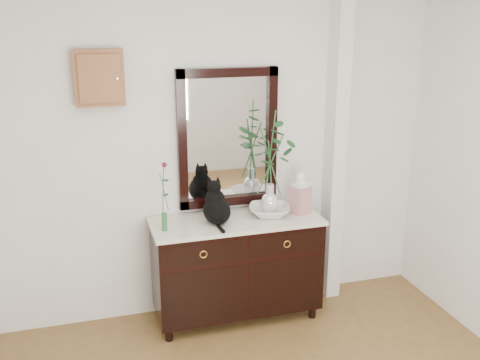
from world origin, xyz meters
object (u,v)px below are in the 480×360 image
object	(u,v)px
lotus_bowl	(270,211)
ginger_jar	(300,192)
sideboard	(236,263)
cat	(217,203)

from	to	relation	value
lotus_bowl	ginger_jar	distance (m)	0.29
sideboard	cat	xyz separation A→B (m)	(-0.16, -0.03, 0.54)
sideboard	ginger_jar	distance (m)	0.76
lotus_bowl	ginger_jar	bearing A→B (deg)	-2.50
sideboard	lotus_bowl	distance (m)	0.50
cat	lotus_bowl	xyz separation A→B (m)	(0.44, 0.04, -0.13)
sideboard	cat	distance (m)	0.57
cat	ginger_jar	size ratio (longest dim) A/B	0.94
sideboard	lotus_bowl	world-z (taller)	lotus_bowl
cat	ginger_jar	world-z (taller)	ginger_jar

